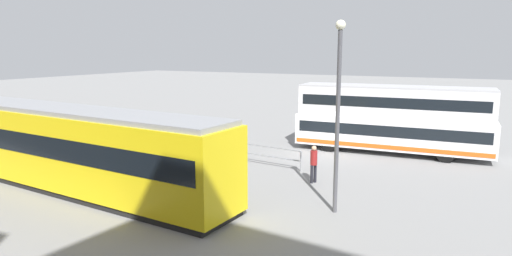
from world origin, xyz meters
TOP-DOWN VIEW (x-y plane):
  - ground_plane at (0.00, 0.00)m, footprint 160.00×160.00m
  - double_decker_bus at (-3.50, -1.60)m, footprint 11.23×3.25m
  - tram_yellow at (7.28, 11.90)m, footprint 16.10×3.68m
  - pedestrian_near_railing at (3.72, 3.96)m, footprint 0.37×0.37m
  - pedestrian_crossing at (-1.52, 6.20)m, footprint 0.42×0.42m
  - pedestrian_railing at (3.28, 4.36)m, footprint 7.26×0.83m
  - info_sign at (8.65, 5.34)m, footprint 1.19×0.34m
  - street_lamp at (-3.53, 9.36)m, footprint 0.36×0.36m

SIDE VIEW (x-z plane):
  - ground_plane at x=0.00m, z-range 0.00..0.00m
  - pedestrian_railing at x=3.28m, z-range 0.20..1.28m
  - pedestrian_near_railing at x=3.72m, z-range 0.12..1.75m
  - pedestrian_crossing at x=-1.52m, z-range 0.14..1.89m
  - info_sign at x=8.65m, z-range 0.46..2.77m
  - tram_yellow at x=7.28m, z-range 0.07..3.66m
  - double_decker_bus at x=-3.50m, z-range 0.04..4.03m
  - street_lamp at x=-3.53m, z-range 0.58..7.68m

